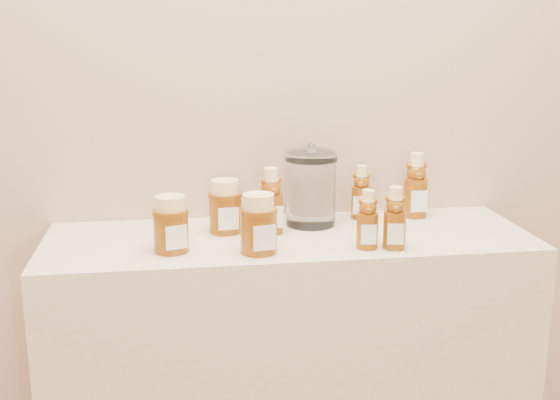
{
  "coord_description": "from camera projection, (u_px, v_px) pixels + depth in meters",
  "views": [
    {
      "loc": [
        -0.27,
        -0.09,
        1.41
      ],
      "look_at": [
        -0.03,
        1.52,
        1.0
      ],
      "focal_mm": 45.0,
      "sensor_mm": 36.0,
      "label": 1
    }
  ],
  "objects": [
    {
      "name": "bear_bottle_front_left",
      "position": [
        368.0,
        215.0,
        1.62
      ],
      "size": [
        0.06,
        0.06,
        0.16
      ],
      "primitive_type": null,
      "rotation": [
        0.0,
        0.0,
        -0.14
      ],
      "color": "#663208",
      "rests_on": "display_table"
    },
    {
      "name": "bear_bottle_front_right",
      "position": [
        395.0,
        214.0,
        1.62
      ],
      "size": [
        0.07,
        0.07,
        0.17
      ],
      "primitive_type": null,
      "rotation": [
        0.0,
        0.0,
        -0.21
      ],
      "color": "#663208",
      "rests_on": "display_table"
    },
    {
      "name": "honey_jar_front",
      "position": [
        259.0,
        223.0,
        1.59
      ],
      "size": [
        0.1,
        0.1,
        0.14
      ],
      "primitive_type": null,
      "rotation": [
        0.0,
        0.0,
        0.2
      ],
      "color": "#663208",
      "rests_on": "display_table"
    },
    {
      "name": "honey_jar_back",
      "position": [
        225.0,
        206.0,
        1.75
      ],
      "size": [
        0.09,
        0.09,
        0.13
      ],
      "primitive_type": null,
      "rotation": [
        0.0,
        0.0,
        0.11
      ],
      "color": "#663208",
      "rests_on": "display_table"
    },
    {
      "name": "bear_bottle_back_mid",
      "position": [
        361.0,
        189.0,
        1.87
      ],
      "size": [
        0.07,
        0.07,
        0.16
      ],
      "primitive_type": null,
      "rotation": [
        0.0,
        0.0,
        -0.36
      ],
      "color": "#663208",
      "rests_on": "display_table"
    },
    {
      "name": "bear_bottle_back_right",
      "position": [
        416.0,
        181.0,
        1.88
      ],
      "size": [
        0.07,
        0.07,
        0.2
      ],
      "primitive_type": null,
      "rotation": [
        0.0,
        0.0,
        0.01
      ],
      "color": "#663208",
      "rests_on": "display_table"
    },
    {
      "name": "glass_canister",
      "position": [
        311.0,
        185.0,
        1.81
      ],
      "size": [
        0.17,
        0.17,
        0.21
      ],
      "primitive_type": null,
      "rotation": [
        0.0,
        0.0,
        -0.28
      ],
      "color": "white",
      "rests_on": "display_table"
    },
    {
      "name": "bear_bottle_back_left",
      "position": [
        271.0,
        196.0,
        1.74
      ],
      "size": [
        0.07,
        0.07,
        0.19
      ],
      "primitive_type": null,
      "rotation": [
        0.0,
        0.0,
        0.19
      ],
      "color": "#663208",
      "rests_on": "display_table"
    },
    {
      "name": "honey_jar_left",
      "position": [
        171.0,
        224.0,
        1.6
      ],
      "size": [
        0.1,
        0.1,
        0.13
      ],
      "primitive_type": null,
      "rotation": [
        0.0,
        0.0,
        0.3
      ],
      "color": "#663208",
      "rests_on": "display_table"
    },
    {
      "name": "wall_back",
      "position": [
        278.0,
        47.0,
        1.81
      ],
      "size": [
        3.5,
        0.02,
        2.7
      ],
      "primitive_type": "cube",
      "color": "tan",
      "rests_on": "ground"
    },
    {
      "name": "display_table",
      "position": [
        289.0,
        399.0,
        1.84
      ],
      "size": [
        1.2,
        0.4,
        0.9
      ],
      "primitive_type": "cube",
      "color": "beige",
      "rests_on": "ground"
    }
  ]
}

